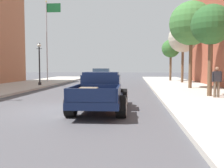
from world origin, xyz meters
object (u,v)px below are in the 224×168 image
object	(u,v)px
car_background_blue	(102,77)
street_tree_farthest	(171,49)
street_lamp_far	(39,60)
hotrod_truck_navy	(101,92)
flagpole	(49,32)
pedestrian_sidewalk_right	(217,80)
street_tree_second	(191,24)
street_tree_third	(183,38)
street_tree_nearest	(211,25)

from	to	relation	value
car_background_blue	street_tree_farthest	size ratio (longest dim) A/B	0.89
car_background_blue	street_lamp_far	xyz separation A→B (m)	(-5.42, -2.10, 1.62)
hotrod_truck_navy	car_background_blue	world-z (taller)	car_background_blue
hotrod_truck_navy	flagpole	distance (m)	20.48
hotrod_truck_navy	street_lamp_far	size ratio (longest dim) A/B	1.29
street_tree_farthest	car_background_blue	bearing A→B (deg)	-138.68
car_background_blue	pedestrian_sidewalk_right	size ratio (longest dim) A/B	2.65
hotrod_truck_navy	car_background_blue	size ratio (longest dim) A/B	1.14
hotrod_truck_navy	street_tree_second	xyz separation A→B (m)	(5.73, 9.71, 4.37)
pedestrian_sidewalk_right	street_tree_farthest	size ratio (longest dim) A/B	0.33
flagpole	street_tree_third	size ratio (longest dim) A/B	1.47
flagpole	street_tree_nearest	xyz separation A→B (m)	(14.07, -13.68, -1.66)
pedestrian_sidewalk_right	street_lamp_far	bearing A→B (deg)	147.65
street_tree_second	pedestrian_sidewalk_right	bearing A→B (deg)	-89.25
pedestrian_sidewalk_right	street_lamp_far	xyz separation A→B (m)	(-13.02, 8.25, 1.30)
hotrod_truck_navy	pedestrian_sidewalk_right	world-z (taller)	pedestrian_sidewalk_right
street_tree_third	street_tree_farthest	size ratio (longest dim) A/B	1.26
street_tree_third	street_tree_farthest	distance (m)	3.74
flagpole	street_tree_third	xyz separation A→B (m)	(14.91, -0.98, -0.94)
car_background_blue	street_tree_second	distance (m)	9.67
flagpole	street_tree_second	size ratio (longest dim) A/B	1.37
street_tree_farthest	street_lamp_far	bearing A→B (deg)	-146.04
street_tree_farthest	hotrod_truck_navy	bearing A→B (deg)	-105.60
hotrod_truck_navy	street_lamp_far	bearing A→B (deg)	121.34
pedestrian_sidewalk_right	car_background_blue	bearing A→B (deg)	126.29
hotrod_truck_navy	flagpole	bearing A→B (deg)	115.12
car_background_blue	flagpole	size ratio (longest dim) A/B	0.48
car_background_blue	street_tree_third	size ratio (longest dim) A/B	0.70
street_lamp_far	street_tree_nearest	world-z (taller)	street_tree_nearest
hotrod_truck_navy	street_tree_nearest	xyz separation A→B (m)	(5.65, 4.30, 3.36)
car_background_blue	street_lamp_far	distance (m)	6.04
car_background_blue	street_tree_third	distance (m)	9.71
street_tree_nearest	street_tree_second	world-z (taller)	street_tree_second
car_background_blue	pedestrian_sidewalk_right	world-z (taller)	pedestrian_sidewalk_right
flagpole	street_tree_third	distance (m)	14.97
car_background_blue	pedestrian_sidewalk_right	xyz separation A→B (m)	(7.60, -10.35, 0.32)
hotrod_truck_navy	street_tree_farthest	distance (m)	21.59
car_background_blue	street_tree_third	world-z (taller)	street_tree_third
street_tree_nearest	street_tree_farthest	size ratio (longest dim) A/B	1.04
flagpole	street_tree_farthest	xyz separation A→B (m)	(14.17, 2.59, -1.81)
street_lamp_far	car_background_blue	bearing A→B (deg)	21.19
car_background_blue	pedestrian_sidewalk_right	distance (m)	12.85
pedestrian_sidewalk_right	street_tree_third	bearing A→B (deg)	87.13
car_background_blue	street_tree_nearest	bearing A→B (deg)	-52.36
street_tree_nearest	hotrod_truck_navy	bearing A→B (deg)	-142.72
car_background_blue	flagpole	xyz separation A→B (m)	(-6.64, 4.03, 5.00)
street_lamp_far	street_tree_third	distance (m)	14.84
street_lamp_far	street_tree_third	xyz separation A→B (m)	(13.70, 5.16, 2.44)
car_background_blue	street_tree_nearest	xyz separation A→B (m)	(7.44, -9.64, 3.34)
car_background_blue	street_tree_nearest	distance (m)	12.63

